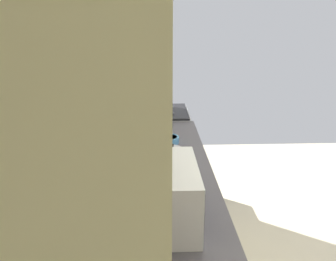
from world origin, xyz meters
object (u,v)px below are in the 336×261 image
object	(u,v)px
bowl	(167,139)
microwave	(154,194)
oven_range	(156,157)
kettle	(171,160)

from	to	relation	value
bowl	microwave	bearing A→B (deg)	174.48
oven_range	microwave	distance (m)	1.92
oven_range	bowl	xyz separation A→B (m)	(-0.83, -0.08, 0.47)
bowl	oven_range	bearing A→B (deg)	5.48
oven_range	microwave	world-z (taller)	microwave
oven_range	kettle	bearing A→B (deg)	-176.59
oven_range	bowl	distance (m)	0.96
microwave	bowl	bearing A→B (deg)	-5.52
oven_range	kettle	distance (m)	1.43
microwave	oven_range	bearing A→B (deg)	-0.56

